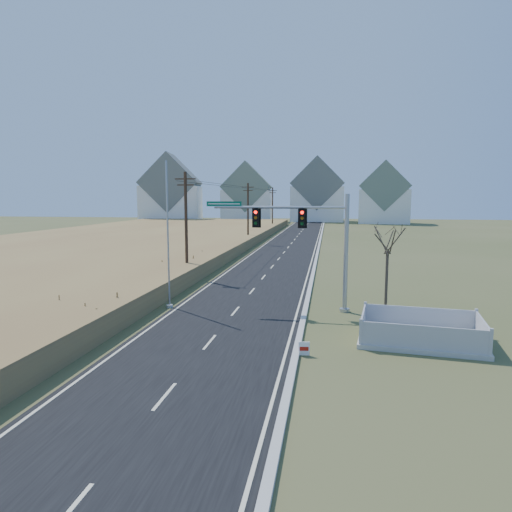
{
  "coord_description": "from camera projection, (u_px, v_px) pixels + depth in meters",
  "views": [
    {
      "loc": [
        5.45,
        -22.24,
        6.84
      ],
      "look_at": [
        1.22,
        4.26,
        3.4
      ],
      "focal_mm": 32.0,
      "sensor_mm": 36.0,
      "label": 1
    }
  ],
  "objects": [
    {
      "name": "condo_ne",
      "position": [
        385.0,
        198.0,
        121.37
      ],
      "size": [
        14.12,
        10.51,
        16.52
      ],
      "rotation": [
        0.0,
        0.0,
        -0.1
      ],
      "color": "white",
      "rests_on": "ground"
    },
    {
      "name": "utility_pole_near",
      "position": [
        186.0,
        223.0,
        38.62
      ],
      "size": [
        1.8,
        0.26,
        9.0
      ],
      "color": "#422D1E",
      "rests_on": "ground"
    },
    {
      "name": "condo_nnw",
      "position": [
        247.0,
        197.0,
        131.22
      ],
      "size": [
        14.93,
        11.17,
        17.03
      ],
      "rotation": [
        0.0,
        0.0,
        0.07
      ],
      "color": "white",
      "rests_on": "ground"
    },
    {
      "name": "condo_nw",
      "position": [
        171.0,
        195.0,
        126.42
      ],
      "size": [
        17.69,
        13.38,
        19.05
      ],
      "rotation": [
        0.0,
        0.0,
        0.14
      ],
      "color": "white",
      "rests_on": "ground"
    },
    {
      "name": "curb",
      "position": [
        320.0,
        241.0,
        71.82
      ],
      "size": [
        0.3,
        180.0,
        0.18
      ],
      "primitive_type": "cube",
      "color": "#B2AFA8",
      "rests_on": "ground"
    },
    {
      "name": "bare_tree",
      "position": [
        388.0,
        238.0,
        26.65
      ],
      "size": [
        2.12,
        2.12,
        5.61
      ],
      "color": "#4C3F33",
      "rests_on": "ground"
    },
    {
      "name": "fence_enclosure",
      "position": [
        420.0,
        337.0,
        21.71
      ],
      "size": [
        6.1,
        4.56,
        1.29
      ],
      "rotation": [
        0.0,
        0.0,
        -0.13
      ],
      "color": "#B7B5AD",
      "rests_on": "ground"
    },
    {
      "name": "utility_pole_mid",
      "position": [
        248.0,
        212.0,
        68.0
      ],
      "size": [
        1.8,
        0.26,
        9.0
      ],
      "color": "#422D1E",
      "rests_on": "ground"
    },
    {
      "name": "road",
      "position": [
        294.0,
        241.0,
        72.47
      ],
      "size": [
        8.0,
        180.0,
        0.06
      ],
      "primitive_type": "cube",
      "color": "black",
      "rests_on": "ground"
    },
    {
      "name": "utility_pole_far",
      "position": [
        273.0,
        208.0,
        97.39
      ],
      "size": [
        1.8,
        0.26,
        9.0
      ],
      "color": "#422D1E",
      "rests_on": "ground"
    },
    {
      "name": "flagpole",
      "position": [
        168.0,
        250.0,
        28.09
      ],
      "size": [
        0.41,
        0.41,
        9.07
      ],
      "color": "#B7B5AD",
      "rests_on": "ground"
    },
    {
      "name": "reed_marsh",
      "position": [
        124.0,
        240.0,
        66.36
      ],
      "size": [
        38.0,
        110.0,
        1.3
      ],
      "primitive_type": "cube",
      "color": "olive",
      "rests_on": "ground"
    },
    {
      "name": "ground",
      "position": [
        220.0,
        331.0,
        23.5
      ],
      "size": [
        260.0,
        260.0,
        0.0
      ],
      "primitive_type": "plane",
      "color": "#444D25",
      "rests_on": "ground"
    },
    {
      "name": "condo_n",
      "position": [
        317.0,
        195.0,
        131.93
      ],
      "size": [
        15.27,
        10.2,
        18.54
      ],
      "color": "white",
      "rests_on": "ground"
    },
    {
      "name": "open_sign",
      "position": [
        304.0,
        349.0,
        19.82
      ],
      "size": [
        0.49,
        0.12,
        0.6
      ],
      "rotation": [
        0.0,
        0.0,
        0.14
      ],
      "color": "white",
      "rests_on": "ground"
    },
    {
      "name": "traffic_signal_mast",
      "position": [
        315.0,
        239.0,
        27.33
      ],
      "size": [
        8.88,
        0.67,
        7.07
      ],
      "rotation": [
        0.0,
        0.0,
        -0.03
      ],
      "color": "#9EA0A5",
      "rests_on": "ground"
    }
  ]
}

